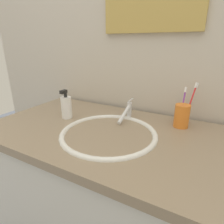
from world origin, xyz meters
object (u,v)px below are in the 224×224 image
Objects in this scene: toothbrush_red at (191,102)px; toothbrush_purple at (183,103)px; soap_dispenser at (66,107)px; faucet at (127,111)px; toothbrush_cup at (182,116)px.

toothbrush_red is 0.04m from toothbrush_purple.
toothbrush_red is 0.60m from soap_dispenser.
toothbrush_purple is at bearing 167.49° from toothbrush_red.
faucet is 0.82× the size of toothbrush_red.
toothbrush_purple is 1.16× the size of soap_dispenser.
toothbrush_cup is at bearing 7.80° from faucet.
faucet is 0.95× the size of toothbrush_purple.
faucet is 0.27m from toothbrush_purple.
toothbrush_cup is at bearing 17.03° from soap_dispenser.
toothbrush_red reaches higher than toothbrush_purple.
toothbrush_red reaches higher than faucet.
toothbrush_red is at bearing -12.51° from toothbrush_purple.
faucet is 1.53× the size of toothbrush_cup.
soap_dispenser is (-0.54, -0.17, 0.01)m from toothbrush_cup.
toothbrush_cup is 0.62× the size of toothbrush_purple.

